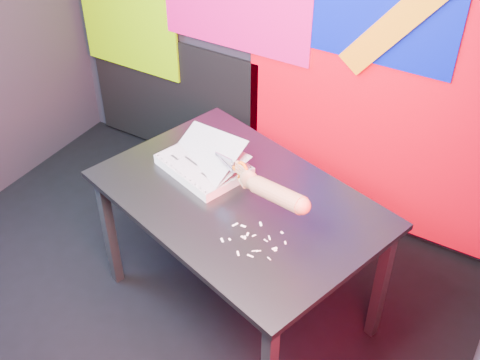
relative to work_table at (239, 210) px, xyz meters
The scene contains 7 objects.
room 0.92m from the work_table, 122.95° to the right, with size 3.01×3.01×2.71m.
backdrop 1.03m from the work_table, 106.04° to the left, with size 2.88×0.05×2.08m.
work_table is the anchor object (origin of this frame).
printout_stack 0.29m from the work_table, 160.17° to the left, with size 0.48×0.41×0.21m.
scissors 0.23m from the work_table, 30.53° to the right, with size 0.22×0.09×0.13m.
hand_forearm 0.35m from the work_table, 21.52° to the right, with size 0.42×0.19×0.16m.
paper_clippings 0.30m from the work_table, 46.86° to the right, with size 0.26×0.23×0.00m.
Camera 1 is at (1.42, -1.29, 2.52)m, focal length 45.00 mm.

